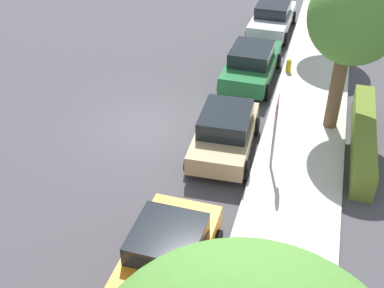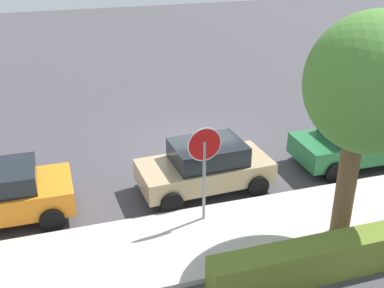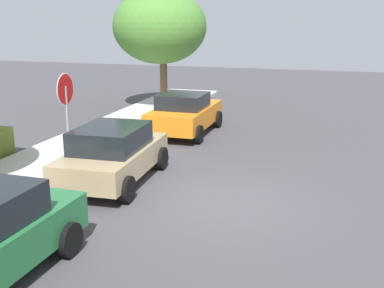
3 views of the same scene
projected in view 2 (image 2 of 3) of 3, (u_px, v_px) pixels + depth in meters
ground_plane at (193, 145)px, 17.13m from camera, size 60.00×60.00×0.00m
sidewalk_curb at (259, 230)px, 12.33m from camera, size 32.00×2.80×0.14m
stop_sign at (204, 158)px, 11.94m from camera, size 0.89×0.08×2.73m
parked_car_tan at (205, 166)px, 14.00m from camera, size 3.92×2.14×1.50m
parked_car_green at (360, 141)px, 15.54m from camera, size 4.41×2.08×1.55m
street_tree_far at (374, 86)px, 10.31m from camera, size 3.03×3.03×5.67m
front_yard_hedge at (332, 257)px, 10.74m from camera, size 5.78×0.67×0.90m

